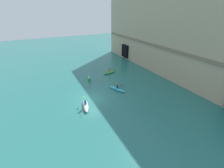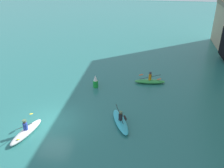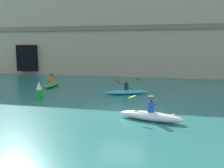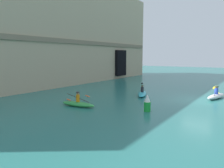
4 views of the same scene
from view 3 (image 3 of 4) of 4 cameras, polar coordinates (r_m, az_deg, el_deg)
name	(u,v)px [view 3 (image 3 of 4)]	position (r m, az deg, el deg)	size (l,w,h in m)	color
ground_plane	(122,112)	(13.65, 2.25, -6.45)	(120.00, 120.00, 0.00)	#28706B
cliff_bluff	(140,17)	(33.04, 6.46, 14.90)	(45.08, 8.19, 14.47)	tan
kayak_green	(52,84)	(22.74, -13.60, -0.06)	(1.05, 3.03, 1.15)	green
kayak_cyan	(126,92)	(18.63, 3.29, -1.75)	(3.32, 1.95, 1.21)	#33B2C6
kayak_white	(151,115)	(12.21, 8.81, -7.08)	(3.22, 1.41, 1.23)	white
marker_buoy	(39,91)	(17.51, -16.31, -1.58)	(0.47, 0.47, 1.22)	green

